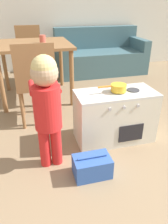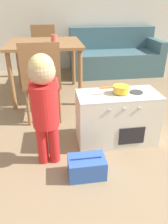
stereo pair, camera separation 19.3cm
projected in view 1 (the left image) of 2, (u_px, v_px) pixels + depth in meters
The scene contains 10 objects.
ground_plane at pixel (134, 221), 1.40m from camera, with size 16.00×16.00×0.00m, color #8E7556.
play_kitchen at pixel (115, 116), 2.13m from camera, with size 0.76×0.38×0.51m.
toy_pot at pixel (118, 87), 2.00m from camera, with size 0.27×0.15×0.07m.
child_figure at pixel (47, 100), 1.63m from camera, with size 0.24×0.38×0.94m.
toy_basket at pixel (92, 166), 1.74m from camera, with size 0.29×0.19×0.18m.
dining_table at pixel (33, 51), 2.92m from camera, with size 0.98×0.93×0.77m.
dining_chair_near at pixel (36, 82), 2.32m from camera, with size 0.40×0.40×0.91m.
dining_chair_far at pixel (30, 53), 3.66m from camera, with size 0.40×0.40×0.91m.
couch at pixel (99, 56), 4.24m from camera, with size 1.65×0.82×0.82m.
cup_on_table at pixel (43, 39), 2.85m from camera, with size 0.08×0.08×0.10m.
Camera 1 is at (-0.55, -0.81, 1.26)m, focal length 35.00 mm.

